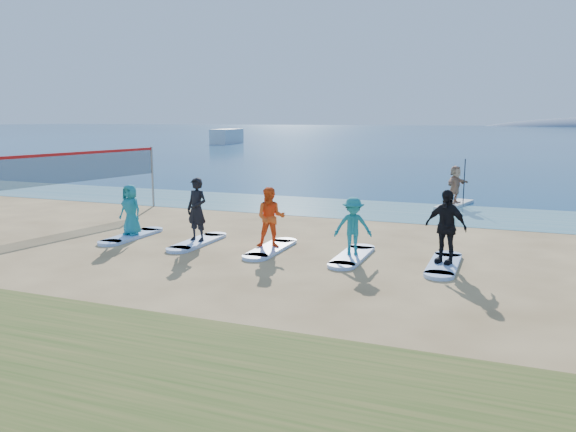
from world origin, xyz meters
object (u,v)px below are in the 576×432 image
at_px(volleyball_net, 60,169).
at_px(paddleboarder, 455,184).
at_px(student_0, 131,210).
at_px(student_1, 197,209).
at_px(student_4, 446,227).
at_px(surfboard_1, 198,242).
at_px(boat_offshore_a, 227,144).
at_px(surfboard_2, 271,249).
at_px(surfboard_4, 444,265).
at_px(student_3, 353,226).
at_px(student_2, 271,218).
at_px(paddleboard, 454,205).
at_px(surfboard_0, 132,236).
at_px(surfboard_3, 352,256).

height_order(volleyball_net, paddleboarder, volleyball_net).
height_order(student_0, student_1, student_1).
bearing_deg(student_4, student_0, -159.55).
height_order(paddleboarder, surfboard_1, paddleboarder).
relative_size(boat_offshore_a, surfboard_2, 3.58).
relative_size(paddleboarder, student_1, 0.85).
bearing_deg(paddleboarder, student_4, -152.26).
relative_size(boat_offshore_a, surfboard_4, 3.58).
relative_size(student_3, student_4, 0.83).
height_order(student_3, student_4, student_4).
bearing_deg(student_1, student_2, 11.36).
height_order(boat_offshore_a, student_3, student_3).
bearing_deg(student_3, paddleboard, 61.68).
xyz_separation_m(surfboard_0, student_4, (9.41, 0.00, 0.97)).
bearing_deg(volleyball_net, surfboard_1, -10.32).
distance_m(paddleboard, student_2, 11.10).
xyz_separation_m(student_1, student_4, (7.06, 0.00, -0.01)).
xyz_separation_m(paddleboard, surfboard_0, (-8.71, -10.32, -0.01)).
bearing_deg(surfboard_2, student_4, 0.00).
bearing_deg(volleyball_net, surfboard_3, -5.87).
relative_size(volleyball_net, surfboard_1, 4.09).
height_order(paddleboarder, surfboard_0, paddleboarder).
height_order(boat_offshore_a, student_1, student_1).
xyz_separation_m(paddleboard, boat_offshore_a, (-37.28, 50.41, -0.06)).
relative_size(volleyball_net, student_1, 4.83).
xyz_separation_m(volleyball_net, student_0, (3.75, -1.11, -1.03)).
relative_size(paddleboard, student_4, 1.63).
bearing_deg(student_1, paddleboard, 69.74).
xyz_separation_m(student_0, surfboard_3, (7.06, 0.00, -0.83)).
xyz_separation_m(student_1, surfboard_2, (2.35, 0.00, -0.98)).
distance_m(surfboard_2, student_2, 0.89).
bearing_deg(volleyball_net, boat_offshore_a, 112.61).
distance_m(student_0, student_4, 9.41).
relative_size(volleyball_net, student_4, 4.87).
xyz_separation_m(surfboard_2, surfboard_4, (4.71, 0.00, 0.00)).
height_order(surfboard_0, student_3, student_3).
height_order(surfboard_0, student_1, student_1).
bearing_deg(paddleboarder, student_0, 163.68).
bearing_deg(surfboard_4, paddleboard, 93.90).
bearing_deg(surfboard_1, surfboard_2, 0.00).
xyz_separation_m(paddleboard, surfboard_3, (-1.65, -10.32, -0.01)).
bearing_deg(surfboard_3, boat_offshore_a, 120.40).
distance_m(surfboard_0, student_2, 4.79).
bearing_deg(surfboard_0, paddleboarder, 49.85).
bearing_deg(surfboard_0, student_0, 0.00).
bearing_deg(surfboard_3, student_3, 0.00).
bearing_deg(boat_offshore_a, student_0, -71.78).
relative_size(volleyball_net, surfboard_4, 4.09).
xyz_separation_m(surfboard_1, student_2, (2.35, 0.00, 0.89)).
xyz_separation_m(student_0, student_3, (7.06, 0.00, -0.02)).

